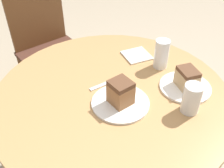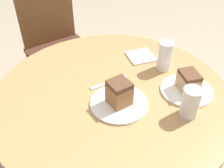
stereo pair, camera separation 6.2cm
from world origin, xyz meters
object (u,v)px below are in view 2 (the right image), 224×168
at_px(plate_near, 119,103).
at_px(cake_slice_far, 188,82).
at_px(glass_water, 165,58).
at_px(plate_far, 186,90).
at_px(glass_lemonade, 190,104).
at_px(chair, 60,49).
at_px(cake_slice_near, 119,93).

bearing_deg(plate_near, cake_slice_far, -19.10).
distance_m(plate_near, glass_water, 0.34).
distance_m(plate_far, glass_lemonade, 0.15).
height_order(chair, glass_water, glass_water).
bearing_deg(chair, glass_water, -78.82).
bearing_deg(plate_near, glass_lemonade, -46.80).
distance_m(chair, glass_water, 0.93).
xyz_separation_m(chair, plate_near, (-0.15, -0.94, 0.26)).
height_order(plate_far, glass_lemonade, glass_lemonade).
bearing_deg(plate_far, cake_slice_far, 0.00).
height_order(plate_far, glass_water, glass_water).
xyz_separation_m(plate_near, cake_slice_near, (0.00, 0.00, 0.06)).
bearing_deg(cake_slice_far, glass_water, 78.63).
bearing_deg(glass_lemonade, cake_slice_near, 133.20).
distance_m(cake_slice_near, glass_lemonade, 0.27).
relative_size(chair, plate_far, 3.82).
relative_size(cake_slice_far, glass_lemonade, 0.89).
relative_size(plate_far, glass_water, 1.57).
xyz_separation_m(cake_slice_near, glass_water, (0.32, 0.08, 0.00)).
bearing_deg(cake_slice_near, glass_lemonade, -46.80).
xyz_separation_m(cake_slice_far, glass_lemonade, (-0.10, -0.10, 0.00)).
relative_size(chair, glass_lemonade, 6.85).
relative_size(plate_near, plate_far, 1.06).
xyz_separation_m(plate_near, glass_water, (0.32, 0.08, 0.06)).
distance_m(plate_far, cake_slice_near, 0.31).
distance_m(plate_near, glass_lemonade, 0.28).
bearing_deg(cake_slice_near, plate_near, 180.00).
height_order(chair, plate_far, chair).
distance_m(plate_near, cake_slice_far, 0.31).
height_order(plate_near, cake_slice_near, cake_slice_near).
xyz_separation_m(plate_near, glass_lemonade, (0.19, -0.20, 0.05)).
xyz_separation_m(plate_near, cake_slice_far, (0.29, -0.10, 0.05)).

